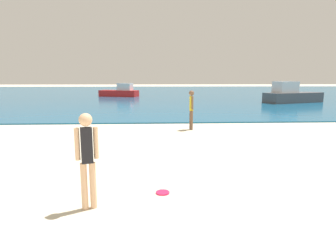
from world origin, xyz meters
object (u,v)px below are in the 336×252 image
object	(u,v)px
person_standing	(87,156)
boat_far	(120,92)
boat_near	(291,95)
person_distant	(191,108)
frisbee	(163,193)

from	to	relation	value
person_standing	boat_far	world-z (taller)	boat_far
boat_near	boat_far	size ratio (longest dim) A/B	1.19
person_distant	boat_far	bearing A→B (deg)	-174.43
person_distant	boat_near	xyz separation A→B (m)	(10.04, 11.99, -0.23)
frisbee	boat_far	distance (m)	27.48
frisbee	person_standing	bearing A→B (deg)	-155.46
boat_near	boat_far	world-z (taller)	boat_near
frisbee	person_distant	distance (m)	6.61
frisbee	person_distant	bearing A→B (deg)	78.09
boat_far	frisbee	bearing A→B (deg)	117.86
boat_near	boat_far	bearing A→B (deg)	129.91
boat_far	person_standing	bearing A→B (deg)	115.29
person_distant	boat_near	size ratio (longest dim) A/B	0.29
person_standing	boat_near	bearing A→B (deg)	-140.61
frisbee	boat_near	size ratio (longest dim) A/B	0.05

